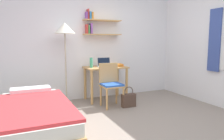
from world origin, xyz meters
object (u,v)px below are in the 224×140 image
Objects in this scene: water_bottle at (91,63)px; handbag at (129,100)px; laptop at (105,64)px; bed at (35,119)px; desk_chair at (111,83)px; book_stack at (118,65)px; desk at (106,73)px; standing_lamp at (65,32)px.

handbag is (0.56, -0.69, -0.72)m from water_bottle.
water_bottle is (-0.33, -0.03, 0.05)m from laptop.
bed is 1.78m from desk_chair.
book_stack reaches higher than bed.
desk is 0.88m from handbag.
desk_chair reaches higher than book_stack.
bed is 2.16m from desk.
desk is 0.53m from desk_chair.
desk_chair is (1.55, 0.85, 0.25)m from bed.
desk reaches higher than bed.
handbag is at bearing -72.29° from laptop.
desk is 0.54× the size of standing_lamp.
water_bottle is (0.55, -0.03, -0.65)m from standing_lamp.
laptop and water_bottle have the same top height.
book_stack reaches higher than handbag.
water_bottle is at bearing -3.50° from standing_lamp.
desk_chair is at bearing -62.13° from water_bottle.
bed is at bearing -151.28° from desk_chair.
bed is 2.22× the size of desk_chair.
bed is 2.41m from book_stack.
book_stack is 0.94m from handbag.
standing_lamp reaches higher than laptop.
water_bottle is 0.86× the size of book_stack.
bed is 2.01m from standing_lamp.
laptop is 0.78× the size of handbag.
desk is 4.26× the size of water_bottle.
standing_lamp reaches higher than bed.
desk_chair is at bearing 145.62° from handbag.
laptop is at bearing 6.04° from water_bottle.
desk_chair is at bearing -100.65° from desk.
water_bottle is at bearing 117.87° from desk_chair.
handbag is (1.11, -0.72, -1.37)m from standing_lamp.
bed is 4.67× the size of handbag.
bed reaches higher than handbag.
book_stack is (0.32, -0.04, -0.03)m from laptop.
desk_chair is at bearing -130.18° from book_stack.
bed is 1.96m from handbag.
standing_lamp is (-0.90, 0.00, 0.91)m from desk.
standing_lamp is 0.85m from water_bottle.
desk_chair is 0.52× the size of standing_lamp.
bed is 5.98× the size of laptop.
laptop is (0.07, 0.51, 0.33)m from desk_chair.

